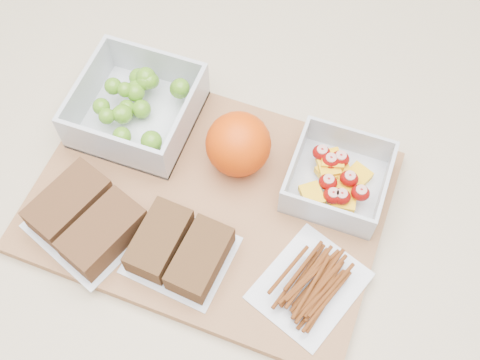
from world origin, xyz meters
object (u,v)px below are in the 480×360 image
Objects in this scene: grape_container at (139,107)px; fruit_container at (337,179)px; pretzel_bag at (311,282)px; cutting_board at (209,201)px; sandwich_bag_left at (86,219)px; sandwich_bag_center at (180,250)px; orange at (238,144)px.

fruit_container is at bearing -2.50° from grape_container.
grape_container is 0.99× the size of pretzel_bag.
fruit_container is (0.27, -0.01, -0.01)m from grape_container.
grape_container reaches higher than fruit_container.
fruit_container is (0.14, 0.07, 0.03)m from cutting_board.
sandwich_bag_left is at bearing -150.04° from fruit_container.
fruit_container is at bearing 29.96° from sandwich_bag_left.
sandwich_bag_center is at bearing 0.94° from sandwich_bag_left.
orange is at bearing 136.00° from pretzel_bag.
cutting_board is 2.66× the size of sandwich_bag_left.
cutting_board is 2.90× the size of grape_container.
orange is at bearing -7.16° from grape_container.
pretzel_bag is (0.01, -0.13, -0.01)m from fruit_container.
grape_container is 0.14m from orange.
sandwich_bag_left is at bearing -133.39° from orange.
sandwich_bag_left reaches higher than pretzel_bag.
sandwich_bag_left is (-0.26, -0.15, 0.00)m from fruit_container.
cutting_board is 2.86× the size of pretzel_bag.
orange reaches higher than grape_container.
sandwich_bag_center is at bearing -91.18° from cutting_board.
orange is at bearing 46.61° from sandwich_bag_left.
orange is (-0.13, -0.01, 0.02)m from fruit_container.
sandwich_bag_left is 0.12m from sandwich_bag_center.
fruit_container reaches higher than sandwich_bag_center.
orange is 0.51× the size of sandwich_bag_left.
fruit_container reaches higher than sandwich_bag_left.
grape_container is at bearing 172.84° from orange.
sandwich_bag_center is (-0.02, -0.14, -0.02)m from orange.
sandwich_bag_center is 0.15m from pretzel_bag.
fruit_container is 0.13m from orange.
sandwich_bag_left is at bearing -87.97° from grape_container.
pretzel_bag is at bearing 3.65° from sandwich_bag_left.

